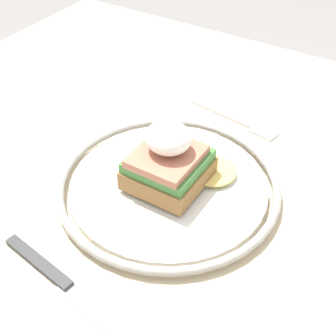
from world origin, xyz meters
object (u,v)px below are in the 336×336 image
Objects in this scene: plate at (168,186)px; fork at (237,120)px; knife at (64,283)px; sandwich at (169,161)px.

plate is 1.88× the size of fork.
plate is at bearing -2.78° from fork.
fork is 0.69× the size of knife.
sandwich is 0.17m from knife.
fork is (-0.17, 0.01, -0.01)m from plate.
sandwich reaches higher than fork.
plate is 0.04m from sandwich.
knife is at bearing -4.05° from fork.
knife is at bearing -5.37° from plate.
plate is at bearing -44.69° from sandwich.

